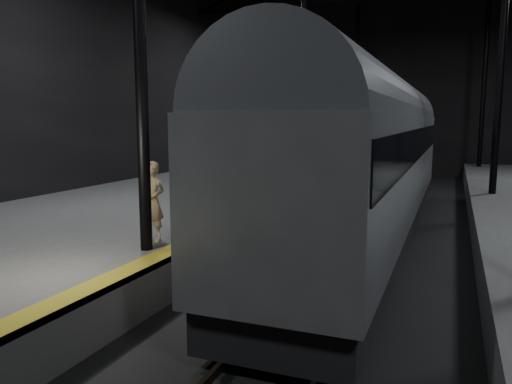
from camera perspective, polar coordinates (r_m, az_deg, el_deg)
The scene contains 6 objects.
ground at distance 13.74m, azimuth 11.07°, elevation -8.01°, with size 44.00×44.00×0.00m, color black.
platform_left at distance 16.63m, azimuth -15.23°, elevation -3.52°, with size 9.00×43.80×1.00m, color #51514E.
tactile_strip at distance 14.42m, azimuth -1.63°, elevation -2.97°, with size 0.50×43.80×0.01m, color olive.
track at distance 13.72m, azimuth 11.07°, elevation -7.74°, with size 2.40×43.00×0.24m.
train at distance 15.95m, azimuth 13.20°, elevation 4.70°, with size 2.90×19.32×5.17m.
woman at distance 11.80m, azimuth -11.78°, elevation -1.07°, with size 0.68×0.45×1.87m, color tan.
Camera 1 is at (2.35, -12.99, 3.81)m, focal length 35.00 mm.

